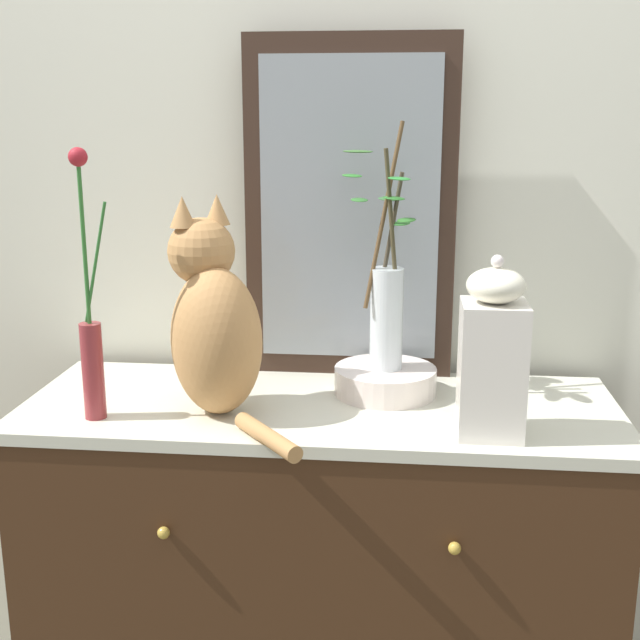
# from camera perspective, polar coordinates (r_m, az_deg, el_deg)

# --- Properties ---
(wall_back) EXTENTS (4.40, 0.08, 2.60)m
(wall_back) POSITION_cam_1_polar(r_m,az_deg,el_deg) (1.95, 0.98, 10.20)
(wall_back) COLOR silver
(wall_back) RESTS_ON ground_plane
(sideboard) EXTENTS (1.25, 0.49, 0.84)m
(sideboard) POSITION_cam_1_polar(r_m,az_deg,el_deg) (1.92, -0.00, -17.69)
(sideboard) COLOR #3C2313
(sideboard) RESTS_ON ground_plane
(mirror_leaning) EXTENTS (0.47, 0.03, 0.76)m
(mirror_leaning) POSITION_cam_1_polar(r_m,az_deg,el_deg) (1.85, 2.08, 7.63)
(mirror_leaning) COLOR #34231A
(mirror_leaning) RESTS_ON sideboard
(cat_sitting) EXTENTS (0.34, 0.38, 0.44)m
(cat_sitting) POSITION_cam_1_polar(r_m,az_deg,el_deg) (1.65, -7.38, -0.23)
(cat_sitting) COLOR #B07E49
(cat_sitting) RESTS_ON sideboard
(vase_slim_green) EXTENTS (0.07, 0.04, 0.53)m
(vase_slim_green) POSITION_cam_1_polar(r_m,az_deg,el_deg) (1.67, -15.63, -1.47)
(vase_slim_green) COLOR maroon
(vase_slim_green) RESTS_ON sideboard
(bowl_porcelain) EXTENTS (0.22, 0.22, 0.06)m
(bowl_porcelain) POSITION_cam_1_polar(r_m,az_deg,el_deg) (1.79, 4.56, -4.23)
(bowl_porcelain) COLOR silver
(bowl_porcelain) RESTS_ON sideboard
(vase_glass_clear) EXTENTS (0.17, 0.19, 0.52)m
(vase_glass_clear) POSITION_cam_1_polar(r_m,az_deg,el_deg) (1.74, 4.62, 1.30)
(vase_glass_clear) COLOR silver
(vase_glass_clear) RESTS_ON bowl_porcelain
(jar_lidded_porcelain) EXTENTS (0.12, 0.12, 0.34)m
(jar_lidded_porcelain) POSITION_cam_1_polar(r_m,az_deg,el_deg) (1.56, 11.90, -2.40)
(jar_lidded_porcelain) COLOR white
(jar_lidded_porcelain) RESTS_ON sideboard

